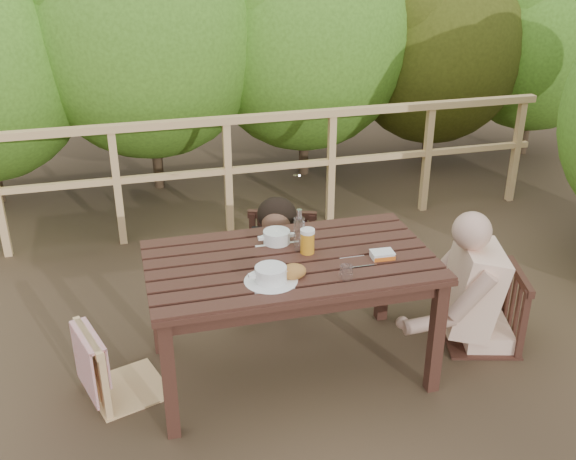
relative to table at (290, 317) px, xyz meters
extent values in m
plane|color=#4B3926|center=(0.00, 0.00, -0.37)|extent=(60.00, 60.00, 0.00)
cube|color=#341C15|center=(0.00, 0.00, 0.00)|extent=(1.59, 0.89, 0.74)
cube|color=tan|center=(-0.95, 0.05, 0.05)|extent=(0.52, 0.52, 0.84)
cube|color=#341C15|center=(0.17, 0.91, 0.14)|extent=(0.64, 0.64, 1.01)
cube|color=#341C15|center=(1.25, -0.01, 0.09)|extent=(0.57, 0.57, 0.92)
cube|color=tan|center=(0.00, 2.00, 0.14)|extent=(5.60, 0.10, 1.01)
cylinder|color=white|center=(-0.16, -0.22, 0.41)|extent=(0.28, 0.28, 0.09)
cylinder|color=white|center=(-0.03, 0.21, 0.41)|extent=(0.26, 0.26, 0.09)
ellipsoid|color=#B18440|center=(-0.04, -0.20, 0.41)|extent=(0.14, 0.11, 0.08)
cylinder|color=gold|center=(0.11, 0.04, 0.45)|extent=(0.08, 0.08, 0.16)
cylinder|color=silver|center=(0.08, 0.09, 0.50)|extent=(0.06, 0.06, 0.26)
cylinder|color=white|center=(0.23, -0.29, 0.41)|extent=(0.07, 0.07, 0.08)
cube|color=white|center=(0.49, -0.13, 0.39)|extent=(0.13, 0.10, 0.05)
camera|label=1|loc=(-0.85, -3.16, 2.11)|focal=41.67mm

